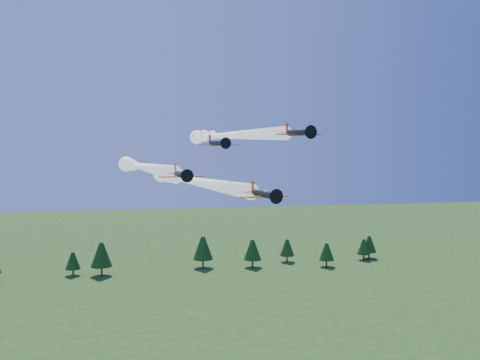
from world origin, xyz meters
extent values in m
cylinder|color=black|center=(2.41, -8.61, 38.98)|extent=(2.26, 5.66, 1.03)
cone|color=black|center=(3.14, -11.78, 38.98)|extent=(1.21, 1.14, 1.03)
cone|color=black|center=(3.28, -12.38, 38.98)|extent=(0.55, 0.55, 0.45)
cylinder|color=black|center=(3.32, -12.55, 38.98)|extent=(2.12, 0.53, 2.16)
cube|color=#DA4A04|center=(2.50, -9.02, 38.65)|extent=(7.75, 3.07, 0.12)
cube|color=#DA4A04|center=(1.59, -5.05, 39.03)|extent=(3.11, 1.53, 0.07)
cube|color=#DA4A04|center=(1.56, -4.95, 39.86)|extent=(0.31, 0.98, 1.49)
ellipsoid|color=#98B5EB|center=(2.62, -9.52, 39.39)|extent=(1.00, 1.37, 0.64)
sphere|color=white|center=(-7.11, 32.56, 38.98)|extent=(2.30, 2.30, 2.30)
sphere|color=white|center=(-8.32, 37.81, 38.98)|extent=(3.00, 3.00, 3.00)
sphere|color=white|center=(-9.54, 43.06, 38.98)|extent=(3.70, 3.70, 3.70)
cylinder|color=black|center=(-9.18, -2.05, 41.64)|extent=(1.81, 5.24, 0.95)
cone|color=black|center=(-8.67, -5.01, 41.64)|extent=(1.09, 1.01, 0.95)
cone|color=black|center=(-8.58, -5.58, 41.64)|extent=(0.49, 0.49, 0.42)
cylinder|color=black|center=(-8.55, -5.74, 41.64)|extent=(1.98, 0.38, 2.00)
cube|color=#DA4A04|center=(-9.12, -2.43, 41.34)|extent=(7.18, 2.47, 0.11)
cube|color=#DA4A04|center=(-9.76, 1.29, 41.69)|extent=(2.87, 1.27, 0.07)
cube|color=#DA4A04|center=(-9.77, 1.38, 42.45)|extent=(0.24, 0.91, 1.38)
ellipsoid|color=#98B5EB|center=(-9.04, -2.90, 42.02)|extent=(0.87, 1.25, 0.60)
sphere|color=white|center=(-16.11, 38.26, 41.64)|extent=(2.30, 2.30, 2.30)
sphere|color=white|center=(-17.00, 43.43, 41.64)|extent=(3.00, 3.00, 3.00)
sphere|color=white|center=(-17.89, 48.59, 41.64)|extent=(3.70, 3.70, 3.70)
cylinder|color=black|center=(11.58, 3.87, 48.35)|extent=(2.33, 6.07, 1.11)
cone|color=black|center=(12.31, 0.47, 48.35)|extent=(1.29, 1.21, 1.11)
cone|color=black|center=(12.45, -0.18, 48.35)|extent=(0.58, 0.59, 0.49)
cylinder|color=black|center=(12.49, -0.37, 48.35)|extent=(2.28, 0.53, 2.32)
cube|color=#DA4A04|center=(11.67, 3.44, 48.00)|extent=(8.32, 3.17, 0.13)
cube|color=#DA4A04|center=(10.76, 7.71, 48.41)|extent=(3.33, 1.59, 0.08)
cube|color=#DA4A04|center=(10.73, 7.82, 49.30)|extent=(0.32, 1.05, 1.60)
ellipsoid|color=#98B5EB|center=(11.79, 2.90, 48.80)|extent=(1.06, 1.46, 0.69)
sphere|color=white|center=(2.60, 45.81, 48.35)|extent=(2.30, 2.30, 2.30)
sphere|color=white|center=(1.46, 51.13, 48.35)|extent=(3.00, 3.00, 3.00)
sphere|color=white|center=(0.32, 56.45, 48.35)|extent=(3.70, 3.70, 3.70)
cylinder|color=black|center=(-2.10, 6.51, 46.51)|extent=(2.11, 5.16, 0.94)
cone|color=black|center=(-1.40, 3.63, 46.51)|extent=(1.11, 1.04, 0.94)
cone|color=black|center=(-1.27, 3.08, 46.51)|extent=(0.50, 0.51, 0.41)
cylinder|color=black|center=(-1.23, 2.93, 46.51)|extent=(1.93, 0.50, 1.98)
cube|color=#DA4A04|center=(-2.01, 6.15, 46.21)|extent=(7.06, 2.88, 0.11)
cube|color=#DA4A04|center=(-2.89, 9.76, 46.56)|extent=(2.84, 1.42, 0.07)
cube|color=#DA4A04|center=(-2.91, 9.85, 47.31)|extent=(0.29, 0.89, 1.36)
ellipsoid|color=#98B5EB|center=(-1.90, 5.69, 46.89)|extent=(0.92, 1.26, 0.59)
cylinder|color=#382314|center=(27.30, 109.56, 1.47)|extent=(0.60, 0.60, 2.93)
cone|color=#143710|center=(27.30, 109.56, 6.71)|extent=(6.71, 6.71, 7.55)
cylinder|color=#382314|center=(-27.84, 107.35, 1.65)|extent=(0.60, 0.60, 3.29)
cone|color=#143710|center=(-27.84, 107.35, 7.53)|extent=(7.53, 7.53, 8.47)
cylinder|color=#382314|center=(55.12, 105.10, 1.26)|extent=(0.60, 0.60, 2.52)
cone|color=#143710|center=(55.12, 105.10, 5.76)|extent=(5.76, 5.76, 6.48)
cylinder|color=#382314|center=(-37.82, 109.64, 1.16)|extent=(0.60, 0.60, 2.33)
cone|color=#143710|center=(-37.82, 109.64, 5.32)|extent=(5.32, 5.32, 5.98)
cylinder|color=#382314|center=(77.54, 116.07, 1.28)|extent=(0.60, 0.60, 2.56)
cone|color=#143710|center=(77.54, 116.07, 5.84)|extent=(5.84, 5.84, 6.58)
cylinder|color=#382314|center=(73.99, 113.45, 1.18)|extent=(0.60, 0.60, 2.36)
cone|color=#143710|center=(73.99, 113.45, 5.38)|extent=(5.38, 5.38, 6.06)
cylinder|color=#382314|center=(8.85, 112.26, 1.65)|extent=(0.60, 0.60, 3.31)
cone|color=#143710|center=(8.85, 112.26, 7.56)|extent=(7.56, 7.56, 8.51)
cylinder|color=#382314|center=(42.77, 116.00, 1.26)|extent=(0.60, 0.60, 2.51)
cone|color=#143710|center=(42.77, 116.00, 5.75)|extent=(5.75, 5.75, 6.46)
camera|label=1|loc=(-16.35, -84.85, 46.24)|focal=40.00mm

